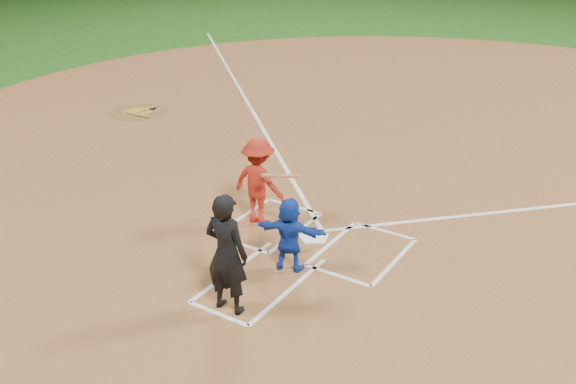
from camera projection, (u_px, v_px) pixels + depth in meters
The scene contains 12 objects.
ground at pixel (314, 238), 11.63m from camera, with size 120.00×120.00×0.00m, color #1D4E13.
home_plate_dirt at pixel (433, 142), 16.23m from camera, with size 28.00×28.00×0.01m, color brown.
home_plate at pixel (314, 237), 11.62m from camera, with size 0.60×0.60×0.02m, color white.
on_deck_circle at pixel (138, 112), 18.54m from camera, with size 1.70×1.70×0.01m, color brown.
on_deck_logo at pixel (138, 112), 18.54m from camera, with size 0.80×0.80×0.00m, color #C09416.
on_deck_bat_a at pixel (148, 109), 18.65m from camera, with size 0.06×0.06×0.84m, color olive.
on_deck_bat_c at pixel (138, 115), 18.15m from camera, with size 0.06×0.06×0.84m, color olive.
bat_weight_donut at pixel (153, 108), 18.74m from camera, with size 0.19×0.19×0.05m, color black.
catcher at pixel (289, 235), 10.39m from camera, with size 1.18×0.37×1.27m, color #163DB8.
umpire at pixel (227, 254), 9.21m from camera, with size 0.69×0.45×1.88m, color black.
chalk_markings at pixel (423, 150), 15.68m from camera, with size 28.35×17.32×0.01m.
batter_at_plate at pixel (259, 182), 11.85m from camera, with size 1.34×0.87×1.66m.
Camera 1 is at (5.09, -8.89, 5.57)m, focal length 40.00 mm.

